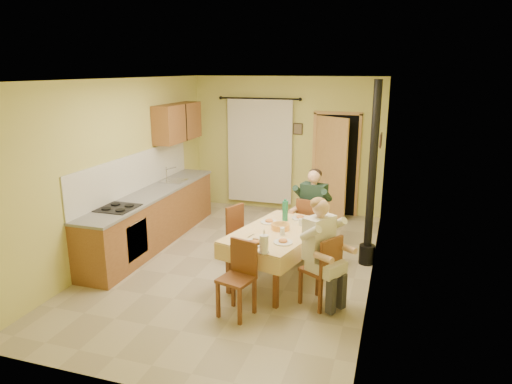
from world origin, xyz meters
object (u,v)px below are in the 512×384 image
(chair_left, at_px, (242,247))
(man_far, at_px, (313,203))
(chair_near, at_px, (237,293))
(man_right, at_px, (321,240))
(chair_right, at_px, (320,284))
(chair_far, at_px, (311,238))
(stove_flue, at_px, (370,200))
(dining_table, at_px, (278,255))

(chair_left, xyz_separation_m, man_far, (0.94, 0.73, 0.59))
(chair_near, xyz_separation_m, man_right, (0.91, 0.56, 0.59))
(chair_near, distance_m, chair_right, 1.08)
(man_far, xyz_separation_m, man_right, (0.40, -1.60, 0.00))
(chair_near, bearing_deg, chair_right, -133.99)
(chair_far, xyz_separation_m, stove_flue, (0.89, -0.10, 0.73))
(man_right, bearing_deg, chair_far, 45.62)
(man_right, xyz_separation_m, stove_flue, (0.49, 1.49, 0.15))
(dining_table, height_order, chair_left, chair_left)
(chair_left, relative_size, man_far, 0.67)
(chair_near, xyz_separation_m, chair_right, (0.93, 0.55, 0.00))
(man_far, relative_size, man_right, 1.00)
(chair_far, bearing_deg, stove_flue, 5.86)
(man_far, bearing_deg, man_right, -63.86)
(chair_far, distance_m, man_far, 0.59)
(dining_table, bearing_deg, man_right, -22.00)
(dining_table, distance_m, stove_flue, 1.66)
(chair_far, xyz_separation_m, chair_left, (-0.94, -0.72, -0.00))
(man_far, bearing_deg, chair_left, -130.03)
(man_far, distance_m, man_right, 1.65)
(dining_table, height_order, man_far, man_far)
(dining_table, bearing_deg, chair_left, 166.18)
(chair_left, distance_m, man_far, 1.33)
(man_far, bearing_deg, dining_table, -92.10)
(chair_right, height_order, man_far, man_far)
(chair_left, bearing_deg, chair_right, 80.39)
(chair_far, relative_size, chair_right, 1.01)
(chair_far, relative_size, chair_left, 1.04)
(chair_far, xyz_separation_m, chair_right, (0.42, -1.60, -0.00))
(dining_table, xyz_separation_m, chair_right, (0.69, -0.52, -0.09))
(chair_far, relative_size, stove_flue, 0.34)
(chair_near, relative_size, man_far, 0.67)
(chair_right, height_order, chair_left, chair_right)
(chair_far, xyz_separation_m, chair_near, (-0.51, -2.15, -0.00))
(dining_table, height_order, chair_right, chair_right)
(man_right, bearing_deg, chair_left, 88.31)
(chair_right, bearing_deg, chair_left, 88.33)
(chair_near, height_order, chair_right, chair_right)
(chair_near, xyz_separation_m, stove_flue, (1.40, 2.05, 0.74))
(chair_left, xyz_separation_m, man_right, (1.34, -0.87, 0.59))
(man_right, bearing_deg, chair_near, 152.89)
(chair_near, relative_size, chair_right, 0.98)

